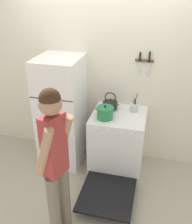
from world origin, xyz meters
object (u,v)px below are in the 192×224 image
at_px(refrigerator, 62,112).
at_px(person, 56,161).
at_px(stove_range, 117,143).
at_px(dutch_oven_pot, 105,113).
at_px(utensil_jar, 134,107).
at_px(tea_kettle, 110,104).

relative_size(refrigerator, person, 0.94).
distance_m(stove_range, dutch_oven_pot, 0.56).
relative_size(refrigerator, utensil_jar, 5.96).
bearing_deg(refrigerator, person, -71.01).
distance_m(stove_range, utensil_jar, 0.57).
distance_m(refrigerator, stove_range, 0.90).
bearing_deg(utensil_jar, dutch_oven_pot, -140.37).
distance_m(dutch_oven_pot, tea_kettle, 0.28).
relative_size(dutch_oven_pot, person, 0.16).
bearing_deg(person, tea_kettle, 7.69).
distance_m(stove_range, person, 1.36).
distance_m(stove_range, tea_kettle, 0.57).
height_order(stove_range, tea_kettle, tea_kettle).
bearing_deg(stove_range, utensil_jar, 45.31).
height_order(refrigerator, dutch_oven_pot, refrigerator).
xyz_separation_m(dutch_oven_pot, utensil_jar, (0.34, 0.28, -0.02)).
height_order(utensil_jar, person, person).
distance_m(refrigerator, utensil_jar, 1.03).
height_order(stove_range, dutch_oven_pot, dutch_oven_pot).
bearing_deg(tea_kettle, dutch_oven_pot, -92.62).
bearing_deg(dutch_oven_pot, stove_range, 32.02).
height_order(tea_kettle, utensil_jar, utensil_jar).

